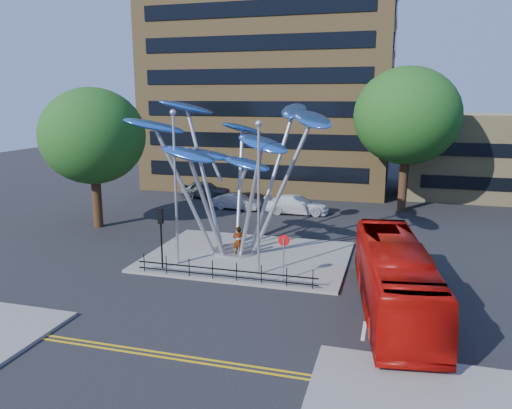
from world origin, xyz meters
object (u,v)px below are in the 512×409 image
(pedestrian, at_px, (238,241))
(parked_car_left, at_px, (206,189))
(parked_car_mid, at_px, (237,202))
(leaf_sculpture, at_px, (234,143))
(street_lamp_left, at_px, (175,174))
(traffic_light_island, at_px, (161,226))
(red_bus, at_px, (394,278))
(parked_car_right, at_px, (297,204))
(street_lamp_right, at_px, (259,185))
(no_entry_sign_island, at_px, (284,250))
(tree_left, at_px, (93,136))
(tree_right, at_px, (407,116))

(pedestrian, relative_size, parked_car_left, 0.39)
(parked_car_left, height_order, parked_car_mid, parked_car_left)
(pedestrian, bearing_deg, leaf_sculpture, -77.61)
(street_lamp_left, relative_size, traffic_light_island, 2.57)
(street_lamp_left, xyz_separation_m, traffic_light_island, (-0.50, -1.00, -2.74))
(leaf_sculpture, height_order, traffic_light_island, leaf_sculpture)
(pedestrian, bearing_deg, traffic_light_island, 25.91)
(red_bus, xyz_separation_m, pedestrian, (-9.15, 5.36, -0.54))
(parked_car_left, height_order, parked_car_right, parked_car_left)
(leaf_sculpture, xyz_separation_m, street_lamp_right, (2.57, -3.68, -1.78))
(leaf_sculpture, height_order, red_bus, leaf_sculpture)
(no_entry_sign_island, bearing_deg, parked_car_left, 121.54)
(street_lamp_left, bearing_deg, parked_car_right, 74.77)
(street_lamp_left, distance_m, parked_car_left, 20.39)
(street_lamp_right, bearing_deg, no_entry_sign_island, -17.87)
(tree_left, bearing_deg, street_lamp_right, -25.77)
(parked_car_right, bearing_deg, pedestrian, 171.00)
(parked_car_right, bearing_deg, street_lamp_left, 160.72)
(tree_left, distance_m, parked_car_mid, 13.30)
(street_lamp_left, bearing_deg, parked_car_left, 106.89)
(parked_car_right, bearing_deg, leaf_sculpture, 168.07)
(tree_right, relative_size, no_entry_sign_island, 4.94)
(tree_right, bearing_deg, no_entry_sign_island, -107.12)
(no_entry_sign_island, bearing_deg, street_lamp_right, 162.13)
(parked_car_left, relative_size, parked_car_mid, 1.14)
(leaf_sculpture, xyz_separation_m, street_lamp_left, (-2.43, -3.18, -1.52))
(street_lamp_left, relative_size, parked_car_mid, 2.12)
(red_bus, xyz_separation_m, parked_car_left, (-17.89, 22.11, -0.80))
(street_lamp_right, relative_size, red_bus, 0.72)
(tree_left, distance_m, leaf_sculpture, 12.38)
(street_lamp_left, bearing_deg, street_lamp_right, -5.71)
(street_lamp_right, relative_size, pedestrian, 4.53)
(tree_right, distance_m, street_lamp_right, 20.64)
(tree_right, height_order, tree_left, tree_right)
(leaf_sculpture, height_order, no_entry_sign_island, leaf_sculpture)
(street_lamp_right, xyz_separation_m, traffic_light_island, (-5.50, -0.50, -2.48))
(street_lamp_right, bearing_deg, traffic_light_island, -174.81)
(leaf_sculpture, bearing_deg, tree_right, 56.69)
(no_entry_sign_island, bearing_deg, parked_car_mid, 115.96)
(red_bus, relative_size, parked_car_left, 2.42)
(no_entry_sign_island, height_order, parked_car_mid, no_entry_sign_island)
(tree_left, distance_m, parked_car_right, 17.02)
(traffic_light_island, bearing_deg, tree_right, 56.31)
(leaf_sculpture, relative_size, red_bus, 1.10)
(tree_left, relative_size, traffic_light_island, 3.01)
(leaf_sculpture, bearing_deg, traffic_light_island, -125.04)
(traffic_light_island, bearing_deg, street_lamp_right, 5.19)
(traffic_light_island, bearing_deg, red_bus, -9.42)
(street_lamp_left, distance_m, parked_car_right, 16.07)
(parked_car_left, bearing_deg, pedestrian, -161.46)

